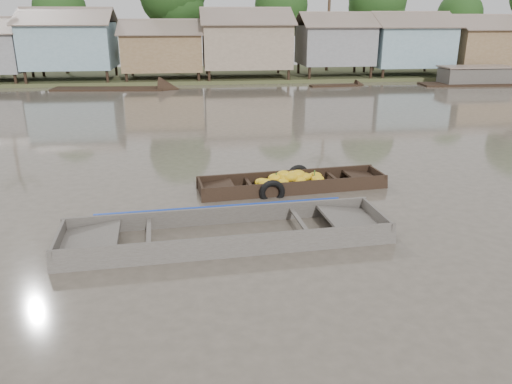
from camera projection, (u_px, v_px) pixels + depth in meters
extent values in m
plane|color=#4E473C|center=(272.00, 240.00, 11.26)|extent=(120.00, 120.00, 0.00)
cube|color=#384723|center=(212.00, 75.00, 42.13)|extent=(120.00, 12.00, 0.50)
cube|color=#7595A1|center=(70.00, 45.00, 36.73)|extent=(6.20, 5.20, 3.20)
cube|color=brown|center=(62.00, 16.00, 34.73)|extent=(6.60, 3.02, 1.28)
cube|color=brown|center=(71.00, 16.00, 37.36)|extent=(6.60, 3.02, 1.28)
cube|color=brown|center=(163.00, 52.00, 37.68)|extent=(5.80, 4.60, 2.70)
cube|color=brown|center=(161.00, 27.00, 35.91)|extent=(6.20, 2.67, 1.14)
cube|color=brown|center=(162.00, 26.00, 38.24)|extent=(6.20, 2.67, 1.14)
cube|color=#83705A|center=(246.00, 45.00, 38.26)|extent=(6.50, 5.30, 3.30)
cube|color=brown|center=(248.00, 16.00, 36.22)|extent=(6.90, 3.08, 1.31)
cube|color=brown|center=(244.00, 16.00, 38.89)|extent=(6.90, 3.08, 1.31)
cube|color=slate|center=(334.00, 45.00, 39.09)|extent=(5.40, 4.70, 2.90)
cube|color=brown|center=(340.00, 20.00, 37.27)|extent=(5.80, 2.73, 1.17)
cube|color=brown|center=(331.00, 19.00, 39.64)|extent=(5.80, 2.73, 1.17)
cube|color=#7595A1|center=(407.00, 46.00, 39.82)|extent=(6.00, 5.00, 3.10)
cube|color=brown|center=(417.00, 19.00, 37.89)|extent=(6.40, 2.90, 1.24)
cube|color=brown|center=(403.00, 19.00, 40.41)|extent=(6.40, 2.90, 1.24)
cube|color=brown|center=(484.00, 46.00, 40.59)|extent=(5.70, 4.90, 2.80)
cube|color=brown|center=(497.00, 22.00, 38.73)|extent=(6.10, 2.85, 1.21)
cube|color=brown|center=(478.00, 22.00, 41.21)|extent=(6.10, 2.85, 1.21)
cylinder|color=#473323|center=(64.00, 46.00, 40.85)|extent=(0.28, 0.28, 4.90)
sphere|color=#113614|center=(60.00, 9.00, 39.91)|extent=(4.20, 4.20, 4.20)
cylinder|color=#473323|center=(174.00, 37.00, 40.73)|extent=(0.28, 0.28, 6.30)
cylinder|color=#473323|center=(281.00, 42.00, 42.88)|extent=(0.28, 0.28, 5.25)
sphere|color=#113614|center=(281.00, 5.00, 41.88)|extent=(4.50, 4.50, 4.50)
cylinder|color=#473323|center=(374.00, 40.00, 42.82)|extent=(0.28, 0.28, 5.60)
sphere|color=#113614|center=(378.00, 0.00, 41.75)|extent=(4.80, 4.80, 4.80)
cylinder|color=#473323|center=(456.00, 45.00, 44.86)|extent=(0.28, 0.28, 4.55)
sphere|color=#113614|center=(460.00, 14.00, 43.99)|extent=(3.90, 3.90, 3.90)
cylinder|color=#473323|center=(328.00, 25.00, 42.42)|extent=(0.24, 0.24, 8.00)
cube|color=black|center=(292.00, 191.00, 14.67)|extent=(5.44, 1.56, 0.08)
cube|color=black|center=(287.00, 178.00, 15.13)|extent=(5.47, 0.70, 0.51)
cube|color=black|center=(298.00, 190.00, 14.06)|extent=(5.47, 0.70, 0.51)
cube|color=black|center=(377.00, 178.00, 15.16)|extent=(0.18, 1.19, 0.48)
cube|color=black|center=(363.00, 177.00, 15.04)|extent=(1.03, 1.12, 0.19)
cube|color=black|center=(201.00, 191.00, 14.03)|extent=(0.18, 1.19, 0.48)
cube|color=black|center=(217.00, 187.00, 14.11)|extent=(1.03, 1.12, 0.19)
cube|color=black|center=(249.00, 184.00, 14.29)|extent=(0.21, 1.15, 0.05)
cube|color=black|center=(334.00, 178.00, 14.83)|extent=(0.21, 1.15, 0.05)
ellipsoid|color=yellow|center=(296.00, 178.00, 14.45)|extent=(0.42, 0.31, 0.24)
ellipsoid|color=yellow|center=(300.00, 180.00, 14.42)|extent=(0.41, 0.30, 0.23)
ellipsoid|color=yellow|center=(298.00, 174.00, 14.50)|extent=(0.48, 0.35, 0.28)
ellipsoid|color=yellow|center=(297.00, 177.00, 14.92)|extent=(0.40, 0.30, 0.23)
ellipsoid|color=yellow|center=(281.00, 176.00, 14.74)|extent=(0.37, 0.27, 0.21)
ellipsoid|color=yellow|center=(272.00, 187.00, 14.17)|extent=(0.46, 0.34, 0.27)
ellipsoid|color=yellow|center=(275.00, 178.00, 14.47)|extent=(0.47, 0.35, 0.27)
ellipsoid|color=yellow|center=(304.00, 177.00, 14.55)|extent=(0.43, 0.32, 0.25)
ellipsoid|color=yellow|center=(263.00, 186.00, 14.36)|extent=(0.36, 0.27, 0.21)
ellipsoid|color=yellow|center=(273.00, 187.00, 14.19)|extent=(0.45, 0.34, 0.26)
ellipsoid|color=yellow|center=(285.00, 177.00, 14.74)|extent=(0.38, 0.28, 0.22)
ellipsoid|color=yellow|center=(317.00, 179.00, 14.58)|extent=(0.43, 0.32, 0.25)
ellipsoid|color=yellow|center=(309.00, 177.00, 14.95)|extent=(0.41, 0.30, 0.23)
ellipsoid|color=yellow|center=(283.00, 182.00, 14.23)|extent=(0.36, 0.27, 0.21)
ellipsoid|color=yellow|center=(283.00, 175.00, 14.49)|extent=(0.44, 0.33, 0.26)
ellipsoid|color=yellow|center=(289.00, 176.00, 14.63)|extent=(0.44, 0.33, 0.26)
ellipsoid|color=yellow|center=(270.00, 185.00, 14.24)|extent=(0.47, 0.35, 0.27)
ellipsoid|color=yellow|center=(273.00, 184.00, 14.25)|extent=(0.42, 0.31, 0.24)
ellipsoid|color=yellow|center=(326.00, 184.00, 14.47)|extent=(0.39, 0.29, 0.22)
ellipsoid|color=yellow|center=(286.00, 179.00, 14.41)|extent=(0.44, 0.32, 0.25)
ellipsoid|color=yellow|center=(284.00, 177.00, 14.60)|extent=(0.41, 0.31, 0.24)
ellipsoid|color=yellow|center=(261.00, 182.00, 14.49)|extent=(0.43, 0.32, 0.25)
ellipsoid|color=yellow|center=(291.00, 177.00, 14.35)|extent=(0.44, 0.33, 0.26)
ellipsoid|color=yellow|center=(267.00, 190.00, 14.12)|extent=(0.37, 0.28, 0.21)
ellipsoid|color=yellow|center=(292.00, 174.00, 14.59)|extent=(0.36, 0.26, 0.21)
ellipsoid|color=yellow|center=(315.00, 176.00, 14.91)|extent=(0.46, 0.34, 0.26)
ellipsoid|color=yellow|center=(265.00, 183.00, 14.36)|extent=(0.47, 0.35, 0.27)
ellipsoid|color=yellow|center=(298.00, 185.00, 14.30)|extent=(0.38, 0.28, 0.22)
cylinder|color=#3F6626|center=(276.00, 176.00, 14.40)|extent=(0.04, 0.04, 0.17)
cylinder|color=#3F6626|center=(299.00, 174.00, 14.54)|extent=(0.04, 0.04, 0.17)
cylinder|color=#3F6626|center=(315.00, 173.00, 14.64)|extent=(0.04, 0.04, 0.17)
torus|color=black|center=(298.00, 176.00, 15.28)|extent=(0.71, 0.24, 0.70)
torus|color=black|center=(272.00, 193.00, 13.82)|extent=(0.76, 0.25, 0.74)
cube|color=#413C37|center=(227.00, 242.00, 11.32)|extent=(7.27, 2.03, 0.08)
cube|color=#413C37|center=(222.00, 218.00, 12.05)|extent=(7.33, 0.66, 0.59)
cube|color=#413C37|center=(232.00, 249.00, 10.43)|extent=(7.33, 0.66, 0.59)
cube|color=#413C37|center=(376.00, 221.00, 11.88)|extent=(0.18, 1.79, 0.56)
cube|color=#413C37|center=(351.00, 220.00, 11.75)|extent=(1.35, 1.63, 0.23)
cube|color=#413C37|center=(59.00, 246.00, 10.59)|extent=(0.18, 1.79, 0.56)
cube|color=#413C37|center=(90.00, 240.00, 10.68)|extent=(1.35, 1.63, 0.23)
cube|color=#413C37|center=(149.00, 234.00, 10.89)|extent=(0.22, 1.72, 0.05)
cube|color=#413C37|center=(300.00, 222.00, 11.51)|extent=(0.22, 1.72, 0.05)
cube|color=#665E54|center=(227.00, 241.00, 11.31)|extent=(5.55, 1.78, 0.02)
cube|color=#0F2E96|center=(221.00, 208.00, 12.03)|extent=(5.93, 0.49, 0.15)
torus|color=olive|center=(319.00, 238.00, 11.41)|extent=(0.41, 0.41, 0.06)
torus|color=olive|center=(319.00, 236.00, 11.39)|extent=(0.33, 0.33, 0.06)
cube|color=black|center=(109.00, 91.00, 34.04)|extent=(7.68, 2.47, 0.35)
cube|color=black|center=(334.00, 87.00, 35.66)|extent=(3.58, 1.04, 0.35)
cube|color=black|center=(482.00, 86.00, 36.33)|extent=(9.02, 2.59, 0.35)
cube|color=black|center=(475.00, 76.00, 36.67)|extent=(5.00, 2.00, 1.20)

